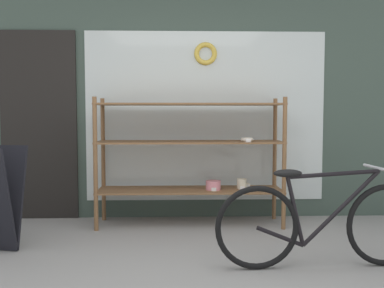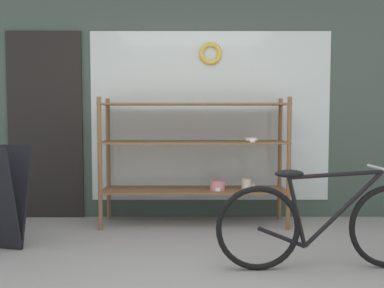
{
  "view_description": "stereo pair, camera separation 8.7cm",
  "coord_description": "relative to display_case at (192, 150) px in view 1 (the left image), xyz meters",
  "views": [
    {
      "loc": [
        -0.09,
        -2.52,
        1.17
      ],
      "look_at": [
        0.01,
        0.93,
        0.93
      ],
      "focal_mm": 40.0,
      "sensor_mm": 36.0,
      "label": 1
    },
    {
      "loc": [
        -0.01,
        -2.53,
        1.17
      ],
      "look_at": [
        0.01,
        0.93,
        0.93
      ],
      "focal_mm": 40.0,
      "sensor_mm": 36.0,
      "label": 2
    }
  ],
  "objects": [
    {
      "name": "storefront_facade",
      "position": [
        -0.08,
        0.38,
        1.06
      ],
      "size": [
        5.87,
        0.13,
        3.82
      ],
      "color": "#3D4C42",
      "rests_on": "ground_plane"
    },
    {
      "name": "display_case",
      "position": [
        0.0,
        0.0,
        0.0
      ],
      "size": [
        1.95,
        0.48,
        1.35
      ],
      "color": "brown",
      "rests_on": "ground_plane"
    },
    {
      "name": "bicycle",
      "position": [
        0.95,
        -1.32,
        -0.45
      ],
      "size": [
        1.65,
        0.46,
        0.77
      ],
      "rotation": [
        0.0,
        0.0,
        0.05
      ],
      "color": "black",
      "rests_on": "ground_plane"
    }
  ]
}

